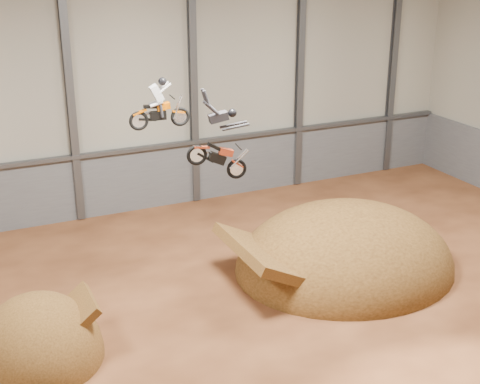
{
  "coord_description": "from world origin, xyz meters",
  "views": [
    {
      "loc": [
        -9.55,
        -19.07,
        14.01
      ],
      "look_at": [
        1.14,
        4.0,
        4.52
      ],
      "focal_mm": 50.0,
      "sensor_mm": 36.0,
      "label": 1
    }
  ],
  "objects_px": {
    "fmx_rider_a": "(159,101)",
    "fmx_rider_b": "(213,136)",
    "landing_ramp": "(344,268)",
    "takeoff_ramp": "(41,355)"
  },
  "relations": [
    {
      "from": "fmx_rider_a",
      "to": "fmx_rider_b",
      "type": "height_order",
      "value": "fmx_rider_a"
    },
    {
      "from": "fmx_rider_a",
      "to": "fmx_rider_b",
      "type": "bearing_deg",
      "value": -57.29
    },
    {
      "from": "landing_ramp",
      "to": "fmx_rider_b",
      "type": "distance_m",
      "value": 10.53
    },
    {
      "from": "landing_ramp",
      "to": "fmx_rider_b",
      "type": "relative_size",
      "value": 3.29
    },
    {
      "from": "fmx_rider_a",
      "to": "fmx_rider_b",
      "type": "relative_size",
      "value": 0.74
    },
    {
      "from": "takeoff_ramp",
      "to": "landing_ramp",
      "type": "distance_m",
      "value": 13.89
    },
    {
      "from": "landing_ramp",
      "to": "fmx_rider_a",
      "type": "height_order",
      "value": "fmx_rider_a"
    },
    {
      "from": "landing_ramp",
      "to": "fmx_rider_b",
      "type": "xyz_separation_m",
      "value": [
        -7.14,
        -1.66,
        7.56
      ]
    },
    {
      "from": "takeoff_ramp",
      "to": "landing_ramp",
      "type": "relative_size",
      "value": 0.51
    },
    {
      "from": "landing_ramp",
      "to": "takeoff_ramp",
      "type": "bearing_deg",
      "value": -174.86
    }
  ]
}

